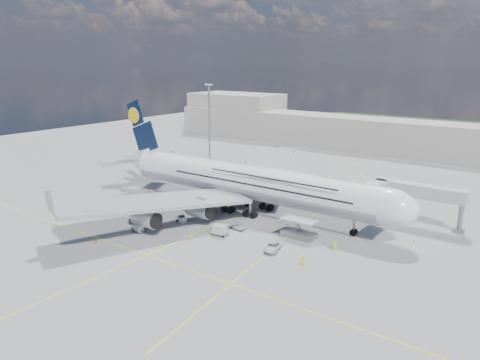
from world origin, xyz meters
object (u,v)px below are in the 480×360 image
Objects in this scene: dolly_nose_far at (220,230)px; cone_nose at (414,241)px; catering_truck_outer at (255,168)px; crew_van at (303,260)px; cone_wing_left_outer at (261,173)px; crew_wing at (164,209)px; cone_wing_right_outer at (96,241)px; dolly_row_a at (137,216)px; baggage_tug at (182,219)px; dolly_row_b at (139,228)px; service_van at (273,247)px; crew_tug at (191,237)px; dolly_back at (124,206)px; cone_wing_left_inner at (275,197)px; cone_wing_right_inner at (161,225)px; catering_truck_inner at (263,180)px; cone_tail at (148,190)px; light_mast at (209,122)px; cargo_loader at (298,231)px; jet_bridge at (400,192)px; dolly_nose_near at (238,227)px; airliner at (248,181)px; crew_loader at (298,227)px; dolly_row_c at (138,228)px.

cone_nose is (31.08, 18.60, -0.87)m from dolly_nose_far.
catering_truck_outer is 64.01m from crew_van.
cone_wing_left_outer is at bearing 24.52° from catering_truck_outer.
crew_wing is 19.95m from cone_wing_right_outer.
dolly_row_a reaches higher than baggage_tug.
dolly_row_b is (3.98, -3.01, -0.85)m from dolly_row_a.
service_van is 15.59m from crew_tug.
cone_wing_left_inner is at bearing 20.76° from dolly_back.
dolly_row_a is 5.06m from dolly_row_b.
catering_truck_outer is 49.91m from cone_wing_right_inner.
cone_wing_left_outer is at bearing 142.39° from catering_truck_inner.
baggage_tug is at bearing 161.31° from service_van.
crew_tug is 2.82× the size of cone_tail.
crew_tug is 2.65× the size of cone_wing_left_outer.
dolly_nose_far is 50.94m from cone_wing_left_outer.
cone_wing_right_inner is at bearing -134.20° from crew_wing.
cargo_loader is at bearing -36.54° from light_mast.
jet_bridge reaches higher than crew_tug.
dolly_row_b is at bearing -130.77° from dolly_nose_near.
airliner is 46.57× the size of crew_van.
cone_wing_left_inner is at bearing 71.59° from dolly_row_a.
dolly_nose_far is (44.28, -50.16, -12.10)m from light_mast.
light_mast is at bearing 150.09° from cone_wing_left_inner.
crew_loader is 22.66m from cone_wing_left_inner.
light_mast is 8.61× the size of dolly_row_b.
catering_truck_inner is at bearing 86.40° from dolly_row_a.
crew_loader is 21.55m from cone_nose.
dolly_nose_near is at bearing -76.54° from cone_wing_left_inner.
dolly_row_c is at bearing -106.24° from cone_wing_right_inner.
cone_nose is 48.75m from cone_wing_right_inner.
catering_truck_outer is at bearing 102.12° from cone_wing_right_inner.
dolly_row_b is 10.86m from crew_wing.
cargo_loader is 24.56m from baggage_tug.
baggage_tug is at bearing -145.74° from jet_bridge.
dolly_row_a is (-14.89, -19.22, -5.70)m from airliner.
crew_wing is at bearing -152.46° from jet_bridge.
airliner reaches higher than cone_wing_right_inner.
crew_wing is (-14.31, -11.93, -5.95)m from airliner.
crew_wing reaches higher than cone_wing_left_outer.
catering_truck_outer reaches higher than crew_wing.
service_van is at bearing -28.33° from dolly_back.
light_mast is at bearing 147.21° from dolly_nose_near.
dolly_row_a is 2.31× the size of crew_tug.
cone_wing_right_outer is at bearing -84.35° from catering_truck_outer.
catering_truck_outer reaches higher than service_van.
dolly_row_c is at bearing 76.21° from cone_wing_right_outer.
cone_wing_right_outer is at bearing -70.61° from dolly_row_a.
light_mast reaches higher than cone_tail.
baggage_tug is at bearing -27.79° from cone_tail.
jet_bridge is 51.47m from cone_wing_left_outer.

